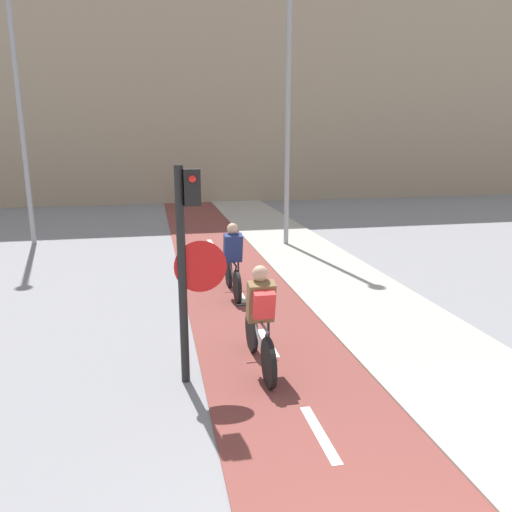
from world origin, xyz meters
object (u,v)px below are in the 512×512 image
object	(u,v)px
street_lamp_far	(17,81)
cyclist_near	(260,321)
traffic_light_pole	(188,251)
street_lamp_sidewalk	(288,83)
cyclist_far	(233,263)

from	to	relation	value
street_lamp_far	cyclist_near	distance (m)	11.37
traffic_light_pole	street_lamp_sidewalk	xyz separation A→B (m)	(3.41, 7.86, 2.82)
street_lamp_far	cyclist_near	size ratio (longest dim) A/B	4.34
street_lamp_sidewalk	cyclist_far	bearing A→B (deg)	-117.69
street_lamp_sidewalk	street_lamp_far	bearing A→B (deg)	166.72
traffic_light_pole	street_lamp_sidewalk	size ratio (longest dim) A/B	0.37
cyclist_far	street_lamp_sidewalk	bearing A→B (deg)	62.31
street_lamp_far	cyclist_far	xyz separation A→B (m)	(5.07, -6.11, -3.98)
cyclist_far	street_lamp_far	bearing A→B (deg)	129.64
traffic_light_pole	street_lamp_far	bearing A→B (deg)	112.40
street_lamp_far	cyclist_near	xyz separation A→B (m)	(4.91, -9.47, -3.94)
street_lamp_far	street_lamp_sidewalk	world-z (taller)	street_lamp_far
street_lamp_far	traffic_light_pole	bearing A→B (deg)	-67.60
street_lamp_sidewalk	cyclist_far	size ratio (longest dim) A/B	4.34
street_lamp_far	cyclist_far	bearing A→B (deg)	-50.36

